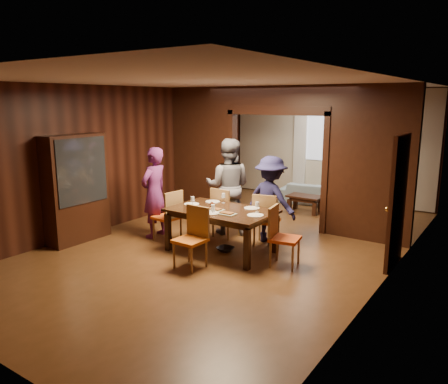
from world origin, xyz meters
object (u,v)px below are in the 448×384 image
Objects in this scene: person_grey at (228,186)px; sofa at (316,194)px; chair_left at (167,216)px; chair_right at (285,237)px; chair_near at (190,238)px; chair_far_r at (267,219)px; hutch at (76,189)px; coffee_table at (305,204)px; person_purple at (154,193)px; person_navy at (271,200)px; chair_far_l at (226,212)px; dining_table at (221,231)px.

person_grey is 1.04× the size of sofa.
chair_left is 1.00× the size of chair_right.
chair_far_r is at bearing 77.07° from chair_near.
hutch reaches higher than chair_near.
chair_far_r reaches higher than coffee_table.
person_purple is 1.87m from chair_near.
person_navy is at bearing 29.12° from chair_right.
chair_left is 1.49m from chair_near.
hutch is at bearing 20.11° from person_grey.
coffee_table is 3.69m from chair_left.
chair_left is at bearing 12.64° from chair_far_r.
chair_left is at bearing 81.45° from chair_right.
person_grey is 1.94× the size of chair_far_l.
coffee_table is at bearing -95.40° from chair_far_r.
person_purple is 4.64m from sofa.
person_purple is at bearing 79.94° from chair_right.
dining_table is 1.84× the size of chair_far_r.
dining_table is (1.56, 0.00, -0.49)m from person_purple.
dining_table is at bearing 81.94° from sofa.
person_grey reaches higher than person_navy.
chair_right is at bearing 139.13° from person_navy.
person_grey is 2.87m from hutch.
sofa is 2.26× the size of coffee_table.
chair_far_l is at bearing 118.70° from dining_table.
person_navy is 0.89× the size of sofa.
sofa is 4.53m from chair_right.
sofa is 1.86× the size of chair_far_r.
hutch is (-3.02, -1.96, 0.19)m from person_navy.
person_purple reaches higher than sofa.
person_purple is at bearing 62.11° from sofa.
chair_far_r is 0.48× the size of hutch.
coffee_table is (0.06, 3.39, -0.18)m from dining_table.
dining_table is 0.91m from chair_far_r.
chair_far_l is (-0.42, 0.77, 0.10)m from dining_table.
person_navy is 1.67× the size of chair_left.
sofa is (0.49, 3.34, -0.68)m from person_grey.
person_navy reaches higher than chair_near.
chair_near is 2.65m from hutch.
sofa is at bearing 157.92° from person_purple.
chair_left is at bearing 49.68° from chair_far_l.
chair_far_l is at bearing -13.92° from chair_far_r.
hutch is at bearing -47.99° from person_purple.
chair_far_r is (0.02, -0.17, -0.32)m from person_navy.
chair_left is at bearing 147.29° from chair_near.
chair_left is 1.00× the size of chair_far_r.
chair_far_l is at bearing 90.80° from person_grey.
chair_far_r is (-0.76, 0.77, 0.00)m from chair_right.
chair_left is at bearing -176.78° from dining_table.
coffee_table is 0.40× the size of hutch.
chair_far_r is at bearing -81.20° from coffee_table.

